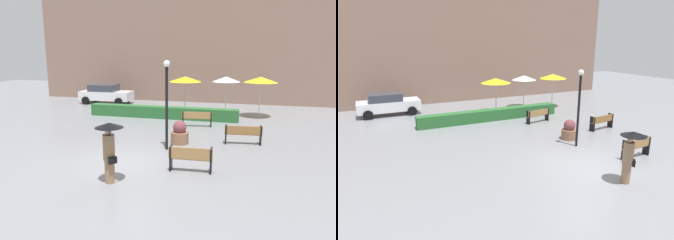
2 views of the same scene
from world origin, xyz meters
The scene contains 13 objects.
ground_plane centered at (0.00, 0.00, 0.00)m, with size 60.00×60.00×0.00m, color gray.
bench_far_right centered at (4.45, 3.67, 0.52)m, with size 1.70×0.53×0.87m.
bench_near_right centered at (2.77, -0.34, 0.54)m, with size 1.56×0.40×0.91m.
bench_back_row centered at (1.80, 6.62, 0.52)m, with size 1.73×0.59×0.86m.
pedestrian_with_umbrella centered at (0.45, -1.96, 1.28)m, with size 0.91×0.91×2.02m.
planter_pot centered at (1.60, 3.07, 0.47)m, with size 0.83×0.83×1.08m.
lamp_post centered at (1.27, 2.02, 2.36)m, with size 0.28×0.28×3.83m.
patio_umbrella_yellow centered at (0.36, 10.19, 2.37)m, with size 2.15×2.15×2.55m.
patio_umbrella_white centered at (3.03, 10.86, 2.36)m, with size 1.85×1.85×2.55m.
patio_umbrella_yellow_far centered at (5.24, 10.15, 2.44)m, with size 2.11×2.11×2.62m.
hedge_strip centered at (-0.77, 8.40, 0.37)m, with size 9.66×0.70×0.74m, color #28602D.
building_facade centered at (0.00, 16.00, 5.80)m, with size 28.00×1.20×11.60m, color #846656.
parked_car centered at (-6.85, 12.90, 0.82)m, with size 4.23×2.03×1.57m.
Camera 1 is at (4.72, -10.79, 4.17)m, focal length 33.88 mm.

